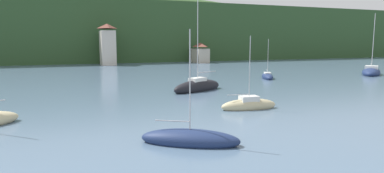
{
  "coord_description": "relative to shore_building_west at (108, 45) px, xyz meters",
  "views": [
    {
      "loc": [
        -10.63,
        14.43,
        5.64
      ],
      "look_at": [
        0.0,
        41.75,
        1.71
      ],
      "focal_mm": 31.3,
      "sensor_mm": 36.0,
      "label": 1
    }
  ],
  "objects": [
    {
      "name": "sailboat_far_6",
      "position": [
        39.12,
        -42.05,
        -4.42
      ],
      "size": [
        8.38,
        7.41,
        10.89
      ],
      "rotation": [
        0.0,
        0.0,
        0.66
      ],
      "color": "navy",
      "rests_on": "ground_plane"
    },
    {
      "name": "shore_building_westcentral",
      "position": [
        24.65,
        0.08,
        -2.25
      ],
      "size": [
        3.35,
        6.22,
        5.41
      ],
      "color": "#BCB29E",
      "rests_on": "ground_plane"
    },
    {
      "name": "sailboat_near_1",
      "position": [
        -4.21,
        -67.62,
        -4.61
      ],
      "size": [
        5.68,
        4.44,
        6.63
      ],
      "rotation": [
        0.0,
        0.0,
        5.73
      ],
      "color": "navy",
      "rests_on": "ground_plane"
    },
    {
      "name": "shore_building_west",
      "position": [
        0.0,
        0.0,
        0.0
      ],
      "size": [
        3.53,
        6.05,
        10.02
      ],
      "color": "beige",
      "rests_on": "ground_plane"
    },
    {
      "name": "sailboat_mid_8",
      "position": [
        3.9,
        -60.34,
        -4.55
      ],
      "size": [
        5.04,
        1.82,
        6.47
      ],
      "rotation": [
        0.0,
        0.0,
        6.19
      ],
      "color": "#CCBC8E",
      "rests_on": "ground_plane"
    },
    {
      "name": "sailboat_far_7",
      "position": [
        18.92,
        -40.71,
        -4.58
      ],
      "size": [
        3.59,
        5.24,
        6.42
      ],
      "rotation": [
        0.0,
        0.0,
        4.27
      ],
      "color": "navy",
      "rests_on": "ground_plane"
    },
    {
      "name": "sailboat_far_3",
      "position": [
        3.9,
        -48.91,
        -4.42
      ],
      "size": [
        7.57,
        5.04,
        11.31
      ],
      "rotation": [
        0.0,
        0.0,
        3.59
      ],
      "color": "black",
      "rests_on": "ground_plane"
    },
    {
      "name": "wooded_hillside",
      "position": [
        -8.66,
        31.89,
        2.27
      ],
      "size": [
        352.0,
        46.98,
        35.44
      ],
      "color": "#2D4C28",
      "rests_on": "ground_plane"
    }
  ]
}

